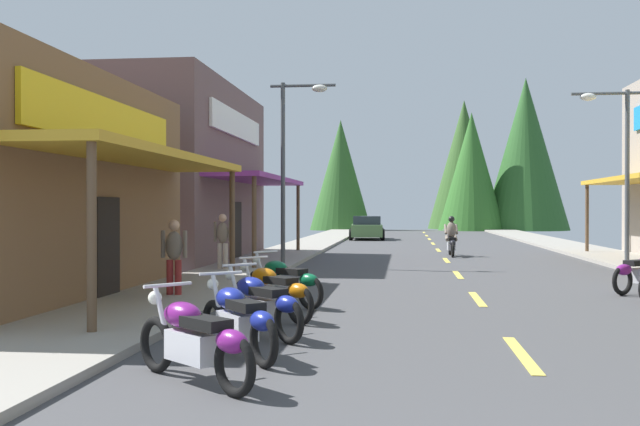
{
  "coord_description": "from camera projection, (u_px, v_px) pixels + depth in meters",
  "views": [
    {
      "loc": [
        -1.49,
        -2.22,
        1.88
      ],
      "look_at": [
        -5.34,
        30.77,
        1.65
      ],
      "focal_mm": 40.77,
      "sensor_mm": 36.0,
      "label": 1
    }
  ],
  "objects": [
    {
      "name": "ground",
      "position": [
        448.0,
        264.0,
        25.11
      ],
      "size": [
        9.87,
        76.44,
        0.1
      ],
      "primitive_type": "cube",
      "color": "#424244"
    },
    {
      "name": "sidewalk_left",
      "position": [
        271.0,
        259.0,
        25.83
      ],
      "size": [
        2.57,
        76.44,
        0.12
      ],
      "primitive_type": "cube",
      "color": "gray",
      "rests_on": "ground"
    },
    {
      "name": "sidewalk_right",
      "position": [
        635.0,
        262.0,
        24.39
      ],
      "size": [
        2.57,
        76.44,
        0.12
      ],
      "primitive_type": "cube",
      "color": "gray",
      "rests_on": "ground"
    },
    {
      "name": "centerline_dashes",
      "position": [
        442.0,
        254.0,
        29.36
      ],
      "size": [
        0.16,
        54.47,
        0.01
      ],
      "color": "#E0C64C",
      "rests_on": "ground"
    },
    {
      "name": "storefront_left_far",
      "position": [
        138.0,
        174.0,
        26.43
      ],
      "size": [
        9.14,
        10.33,
        6.23
      ],
      "color": "brown",
      "rests_on": "ground"
    },
    {
      "name": "streetlamp_left",
      "position": [
        293.0,
        146.0,
        23.04
      ],
      "size": [
        2.08,
        0.3,
        5.86
      ],
      "color": "#474C51",
      "rests_on": "ground"
    },
    {
      "name": "streetlamp_right",
      "position": [
        616.0,
        150.0,
        22.41
      ],
      "size": [
        2.08,
        0.3,
        5.53
      ],
      "color": "#474C51",
      "rests_on": "ground"
    },
    {
      "name": "motorcycle_parked_left_0",
      "position": [
        194.0,
        339.0,
        7.7
      ],
      "size": [
        1.69,
        1.46,
        1.04
      ],
      "rotation": [
        0.0,
        0.0,
        2.44
      ],
      "color": "black",
      "rests_on": "ground"
    },
    {
      "name": "motorcycle_parked_left_1",
      "position": [
        238.0,
        319.0,
        9.09
      ],
      "size": [
        1.39,
        1.75,
        1.04
      ],
      "rotation": [
        0.0,
        0.0,
        2.23
      ],
      "color": "black",
      "rests_on": "ground"
    },
    {
      "name": "motorcycle_parked_left_2",
      "position": [
        259.0,
        304.0,
        10.53
      ],
      "size": [
        1.59,
        1.57,
        1.04
      ],
      "rotation": [
        0.0,
        0.0,
        2.36
      ],
      "color": "black",
      "rests_on": "ground"
    },
    {
      "name": "motorcycle_parked_left_3",
      "position": [
        272.0,
        291.0,
        12.16
      ],
      "size": [
        1.67,
        1.5,
        1.04
      ],
      "rotation": [
        0.0,
        0.0,
        2.42
      ],
      "color": "black",
      "rests_on": "ground"
    },
    {
      "name": "motorcycle_parked_left_4",
      "position": [
        284.0,
        281.0,
        13.85
      ],
      "size": [
        1.75,
        1.39,
        1.04
      ],
      "rotation": [
        0.0,
        0.0,
        2.48
      ],
      "color": "black",
      "rests_on": "ground"
    },
    {
      "name": "rider_cruising_lead",
      "position": [
        451.0,
        239.0,
        28.23
      ],
      "size": [
        0.6,
        2.14,
        1.57
      ],
      "rotation": [
        0.0,
        0.0,
        1.58
      ],
      "color": "black",
      "rests_on": "ground"
    },
    {
      "name": "pedestrian_by_shop",
      "position": [
        174.0,
        254.0,
        14.73
      ],
      "size": [
        0.57,
        0.3,
        1.64
      ],
      "rotation": [
        0.0,
        0.0,
        4.6
      ],
      "color": "maroon",
      "rests_on": "ground"
    },
    {
      "name": "pedestrian_browsing",
      "position": [
        223.0,
        239.0,
        20.97
      ],
      "size": [
        0.56,
        0.34,
        1.71
      ],
      "rotation": [
        0.0,
        0.0,
        4.47
      ],
      "color": "#B2A599",
      "rests_on": "ground"
    },
    {
      "name": "parked_car_curbside",
      "position": [
        367.0,
        228.0,
        43.49
      ],
      "size": [
        2.24,
        4.39,
        1.4
      ],
      "rotation": [
        0.0,
        0.0,
        1.62
      ],
      "color": "#4C723F",
      "rests_on": "ground"
    },
    {
      "name": "treeline_backdrop",
      "position": [
        479.0,
        164.0,
        63.2
      ],
      "size": [
        22.08,
        10.94,
        13.04
      ],
      "color": "#275523",
      "rests_on": "ground"
    }
  ]
}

